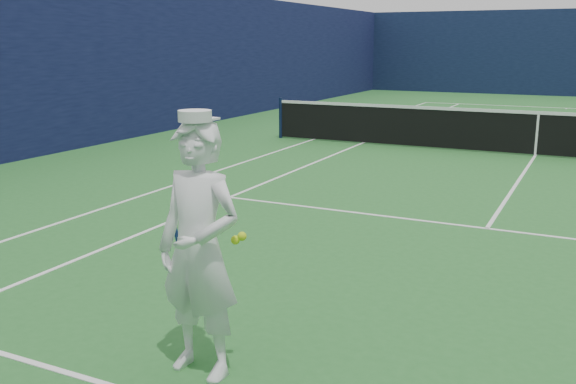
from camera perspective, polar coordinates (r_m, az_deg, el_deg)
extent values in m
plane|color=#28692B|center=(15.43, 21.10, 2.99)|extent=(80.00, 80.00, 0.00)
cube|color=white|center=(27.20, 23.52, 6.85)|extent=(11.03, 0.06, 0.01)
cube|color=white|center=(16.79, 2.13, 4.65)|extent=(0.06, 23.83, 0.01)
cube|color=white|center=(16.29, 6.54, 4.31)|extent=(0.06, 23.77, 0.01)
cube|color=white|center=(21.75, 22.73, 5.59)|extent=(8.23, 0.06, 0.01)
cube|color=white|center=(9.21, 17.26, -3.12)|extent=(8.23, 0.06, 0.01)
cube|color=white|center=(15.43, 21.10, 3.01)|extent=(0.06, 12.80, 0.01)
cube|color=white|center=(27.05, 23.51, 6.82)|extent=(0.06, 0.30, 0.01)
cube|color=#10143D|center=(18.90, -10.68, 11.47)|extent=(0.12, 36.12, 4.00)
cylinder|color=#141E4C|center=(17.11, -0.66, 6.61)|extent=(0.09, 0.09, 1.07)
cube|color=black|center=(15.36, 21.25, 4.83)|extent=(12.79, 0.02, 0.92)
cube|color=white|center=(15.30, 21.40, 6.57)|extent=(12.79, 0.04, 0.07)
cube|color=white|center=(15.36, 21.24, 4.72)|extent=(0.05, 0.03, 0.94)
imported|color=white|center=(4.83, -7.89, -5.19)|extent=(0.75, 0.53, 1.97)
cylinder|color=white|center=(4.62, -8.28, 6.71)|extent=(0.24, 0.24, 0.08)
cube|color=white|center=(4.72, -7.27, 6.51)|extent=(0.19, 0.11, 0.02)
cylinder|color=navy|center=(5.05, -9.83, -3.99)|extent=(0.04, 0.09, 0.22)
cube|color=#2025AF|center=(5.15, -9.36, -5.73)|extent=(0.02, 0.02, 0.14)
torus|color=#2025AF|center=(5.26, -8.82, -7.67)|extent=(0.30, 0.12, 0.29)
cube|color=beige|center=(5.26, -8.82, -7.67)|extent=(0.22, 0.02, 0.30)
sphere|color=#CCEA1A|center=(4.73, -4.70, -4.27)|extent=(0.07, 0.07, 0.07)
sphere|color=#CCEA1A|center=(4.71, -4.11, -3.95)|extent=(0.07, 0.07, 0.07)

